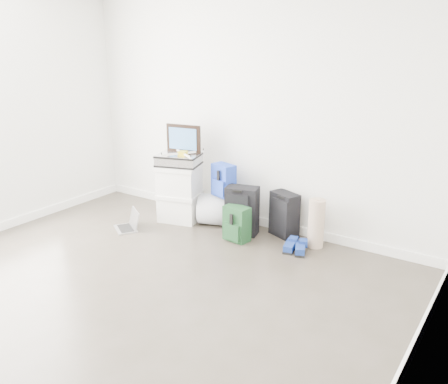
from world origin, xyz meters
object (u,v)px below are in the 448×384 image
Objects in this scene: boxes_stack at (180,193)px; carry_on at (284,215)px; briefcase at (179,160)px; duffel_bag at (225,210)px; large_suitcase at (242,211)px; laptop at (129,224)px.

boxes_stack is 1.30m from carry_on.
duffel_bag is (0.54, 0.16, -0.57)m from briefcase.
carry_on is (0.73, 0.09, 0.07)m from duffel_bag.
boxes_stack reaches higher than large_suitcase.
duffel_bag is (0.54, 0.16, -0.16)m from boxes_stack.
duffel_bag is at bearing 1.72° from boxes_stack.
laptop is (-0.85, -0.72, -0.13)m from duffel_bag.
laptop is at bearing -160.31° from duffel_bag.
duffel_bag is at bearing 72.77° from laptop.
large_suitcase is at bearing -11.64° from boxes_stack.
large_suitcase is 0.47m from carry_on.
carry_on is 1.79m from laptop.
large_suitcase is 1.33m from laptop.
duffel_bag is 1.55× the size of laptop.
large_suitcase reaches higher than carry_on.
duffel_bag is at bearing 144.40° from large_suitcase.
boxes_stack is 1.43× the size of briefcase.
laptop is at bearing -167.36° from large_suitcase.
duffel_bag is at bearing -1.04° from briefcase.
boxes_stack reaches higher than laptop.
large_suitcase is at bearing -131.92° from carry_on.
carry_on is at bearing -13.46° from duffel_bag.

